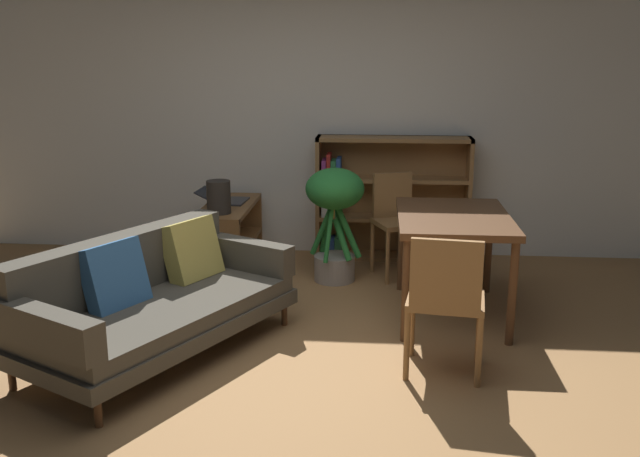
{
  "coord_description": "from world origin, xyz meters",
  "views": [
    {
      "loc": [
        0.56,
        -3.85,
        1.91
      ],
      "look_at": [
        0.19,
        0.56,
        0.77
      ],
      "focal_mm": 39.07,
      "sensor_mm": 36.0,
      "label": 1
    }
  ],
  "objects_px": {
    "fabric_couch": "(151,296)",
    "dining_chair_far": "(446,296)",
    "media_console": "(229,238)",
    "open_laptop": "(225,199)",
    "dining_chair_near": "(397,217)",
    "dining_table": "(453,226)",
    "bookshelf": "(385,198)",
    "desk_speaker": "(219,197)",
    "potted_floor_plant": "(335,209)"
  },
  "relations": [
    {
      "from": "desk_speaker",
      "to": "bookshelf",
      "type": "xyz_separation_m",
      "value": [
        1.39,
        0.82,
        -0.16
      ]
    },
    {
      "from": "dining_chair_near",
      "to": "bookshelf",
      "type": "distance_m",
      "value": 0.55
    },
    {
      "from": "potted_floor_plant",
      "to": "dining_table",
      "type": "height_order",
      "value": "potted_floor_plant"
    },
    {
      "from": "media_console",
      "to": "dining_chair_far",
      "type": "distance_m",
      "value": 2.64
    },
    {
      "from": "dining_chair_near",
      "to": "media_console",
      "type": "bearing_deg",
      "value": 178.79
    },
    {
      "from": "potted_floor_plant",
      "to": "bookshelf",
      "type": "bearing_deg",
      "value": 60.59
    },
    {
      "from": "desk_speaker",
      "to": "dining_chair_far",
      "type": "height_order",
      "value": "dining_chair_far"
    },
    {
      "from": "fabric_couch",
      "to": "dining_table",
      "type": "distance_m",
      "value": 2.16
    },
    {
      "from": "dining_chair_near",
      "to": "dining_chair_far",
      "type": "height_order",
      "value": "dining_chair_near"
    },
    {
      "from": "potted_floor_plant",
      "to": "open_laptop",
      "type": "bearing_deg",
      "value": 159.82
    },
    {
      "from": "potted_floor_plant",
      "to": "dining_chair_far",
      "type": "relative_size",
      "value": 1.1
    },
    {
      "from": "media_console",
      "to": "desk_speaker",
      "type": "xyz_separation_m",
      "value": [
        -0.01,
        -0.32,
        0.44
      ]
    },
    {
      "from": "desk_speaker",
      "to": "bookshelf",
      "type": "distance_m",
      "value": 1.62
    },
    {
      "from": "open_laptop",
      "to": "dining_table",
      "type": "bearing_deg",
      "value": -29.63
    },
    {
      "from": "fabric_couch",
      "to": "dining_chair_far",
      "type": "bearing_deg",
      "value": -6.57
    },
    {
      "from": "desk_speaker",
      "to": "potted_floor_plant",
      "type": "xyz_separation_m",
      "value": [
        0.96,
        0.07,
        -0.1
      ]
    },
    {
      "from": "fabric_couch",
      "to": "dining_chair_far",
      "type": "height_order",
      "value": "dining_chair_far"
    },
    {
      "from": "fabric_couch",
      "to": "desk_speaker",
      "type": "xyz_separation_m",
      "value": [
        0.12,
        1.46,
        0.35
      ]
    },
    {
      "from": "open_laptop",
      "to": "bookshelf",
      "type": "distance_m",
      "value": 1.49
    },
    {
      "from": "dining_table",
      "to": "bookshelf",
      "type": "height_order",
      "value": "bookshelf"
    },
    {
      "from": "desk_speaker",
      "to": "dining_chair_near",
      "type": "height_order",
      "value": "dining_chair_near"
    },
    {
      "from": "dining_table",
      "to": "dining_chair_far",
      "type": "bearing_deg",
      "value": -97.63
    },
    {
      "from": "desk_speaker",
      "to": "open_laptop",
      "type": "bearing_deg",
      "value": 96.53
    },
    {
      "from": "fabric_couch",
      "to": "dining_chair_near",
      "type": "distance_m",
      "value": 2.37
    },
    {
      "from": "dining_chair_near",
      "to": "potted_floor_plant",
      "type": "bearing_deg",
      "value": -157.42
    },
    {
      "from": "fabric_couch",
      "to": "potted_floor_plant",
      "type": "bearing_deg",
      "value": 54.6
    },
    {
      "from": "fabric_couch",
      "to": "dining_table",
      "type": "xyz_separation_m",
      "value": [
        1.98,
        0.81,
        0.3
      ]
    },
    {
      "from": "dining_table",
      "to": "open_laptop",
      "type": "bearing_deg",
      "value": 150.37
    },
    {
      "from": "potted_floor_plant",
      "to": "dining_chair_near",
      "type": "xyz_separation_m",
      "value": [
        0.52,
        0.22,
        -0.11
      ]
    },
    {
      "from": "media_console",
      "to": "dining_chair_far",
      "type": "relative_size",
      "value": 1.23
    },
    {
      "from": "desk_speaker",
      "to": "dining_chair_near",
      "type": "distance_m",
      "value": 1.53
    },
    {
      "from": "dining_chair_near",
      "to": "fabric_couch",
      "type": "bearing_deg",
      "value": -132.67
    },
    {
      "from": "media_console",
      "to": "open_laptop",
      "type": "distance_m",
      "value": 0.36
    },
    {
      "from": "fabric_couch",
      "to": "dining_table",
      "type": "height_order",
      "value": "fabric_couch"
    },
    {
      "from": "dining_chair_far",
      "to": "open_laptop",
      "type": "bearing_deg",
      "value": 130.11
    },
    {
      "from": "desk_speaker",
      "to": "potted_floor_plant",
      "type": "height_order",
      "value": "potted_floor_plant"
    },
    {
      "from": "media_console",
      "to": "potted_floor_plant",
      "type": "relative_size",
      "value": 1.12
    },
    {
      "from": "dining_table",
      "to": "dining_chair_near",
      "type": "relative_size",
      "value": 1.3
    },
    {
      "from": "dining_table",
      "to": "dining_chair_near",
      "type": "height_order",
      "value": "dining_chair_near"
    },
    {
      "from": "bookshelf",
      "to": "dining_table",
      "type": "bearing_deg",
      "value": -72.15
    },
    {
      "from": "open_laptop",
      "to": "dining_chair_far",
      "type": "height_order",
      "value": "dining_chair_far"
    },
    {
      "from": "media_console",
      "to": "open_laptop",
      "type": "xyz_separation_m",
      "value": [
        -0.06,
        0.12,
        0.33
      ]
    },
    {
      "from": "fabric_couch",
      "to": "desk_speaker",
      "type": "height_order",
      "value": "desk_speaker"
    },
    {
      "from": "media_console",
      "to": "open_laptop",
      "type": "height_order",
      "value": "open_laptop"
    },
    {
      "from": "open_laptop",
      "to": "dining_chair_near",
      "type": "height_order",
      "value": "dining_chair_near"
    },
    {
      "from": "fabric_couch",
      "to": "potted_floor_plant",
      "type": "height_order",
      "value": "potted_floor_plant"
    },
    {
      "from": "bookshelf",
      "to": "potted_floor_plant",
      "type": "bearing_deg",
      "value": -119.41
    },
    {
      "from": "dining_chair_near",
      "to": "desk_speaker",
      "type": "bearing_deg",
      "value": -169.11
    },
    {
      "from": "dining_table",
      "to": "dining_chair_far",
      "type": "distance_m",
      "value": 1.04
    },
    {
      "from": "dining_table",
      "to": "bookshelf",
      "type": "bearing_deg",
      "value": 107.85
    }
  ]
}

